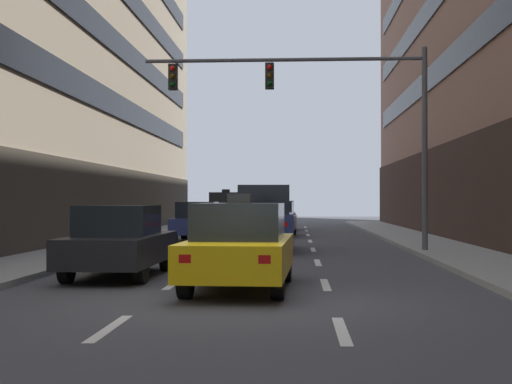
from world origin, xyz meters
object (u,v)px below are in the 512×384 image
taxi_driving_6 (226,211)px  traffic_signal_0 (326,103)px  car_driving_0 (276,219)px  car_driving_4 (120,242)px  car_driving_1 (198,222)px  car_driving_3 (265,218)px  car_driving_5 (279,216)px  taxi_driving_2 (240,247)px

taxi_driving_6 → traffic_signal_0: traffic_signal_0 is taller
car_driving_0 → car_driving_4: car_driving_0 is taller
car_driving_0 → car_driving_1: (-3.19, -3.83, 0.00)m
car_driving_0 → taxi_driving_6: 7.39m
car_driving_0 → car_driving_1: 4.99m
car_driving_3 → taxi_driving_6: bearing=100.3°
car_driving_4 → car_driving_1: bearing=90.8°
car_driving_4 → taxi_driving_6: size_ratio=0.97×
car_driving_0 → traffic_signal_0: traffic_signal_0 is taller
car_driving_4 → taxi_driving_6: 24.47m
car_driving_3 → car_driving_5: bearing=89.6°
car_driving_3 → traffic_signal_0: 4.40m
car_driving_5 → car_driving_0: bearing=-90.0°
car_driving_1 → taxi_driving_2: (3.06, -15.95, 0.01)m
taxi_driving_6 → car_driving_3: bearing=-79.7°
taxi_driving_6 → car_driving_5: bearing=1.3°
car_driving_4 → car_driving_3: bearing=70.7°
car_driving_1 → taxi_driving_2: taxi_driving_2 is taller
car_driving_3 → car_driving_4: size_ratio=1.07×
car_driving_5 → taxi_driving_2: bearing=-90.3°
car_driving_0 → car_driving_3: size_ratio=0.96×
car_driving_5 → traffic_signal_0: traffic_signal_0 is taller
car_driving_1 → car_driving_3: 6.49m
car_driving_0 → car_driving_3: 9.54m
car_driving_4 → car_driving_5: bearing=83.0°
taxi_driving_2 → car_driving_5: size_ratio=1.01×
taxi_driving_2 → taxi_driving_6: 26.66m
car_driving_1 → car_driving_5: bearing=73.3°
taxi_driving_2 → car_driving_5: taxi_driving_2 is taller
car_driving_4 → taxi_driving_2: bearing=-35.3°
car_driving_1 → taxi_driving_2: bearing=-79.1°
car_driving_1 → car_driving_4: 13.92m
car_driving_1 → taxi_driving_6: (0.13, 10.55, 0.26)m
car_driving_5 → car_driving_4: bearing=-97.0°
car_driving_1 → taxi_driving_6: bearing=89.3°
car_driving_1 → car_driving_5: car_driving_5 is taller
car_driving_3 → car_driving_4: 8.71m
car_driving_3 → car_driving_4: car_driving_3 is taller
taxi_driving_2 → car_driving_3: car_driving_3 is taller
car_driving_4 → traffic_signal_0: bearing=55.3°
car_driving_0 → car_driving_1: car_driving_1 is taller
car_driving_0 → car_driving_5: 6.79m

